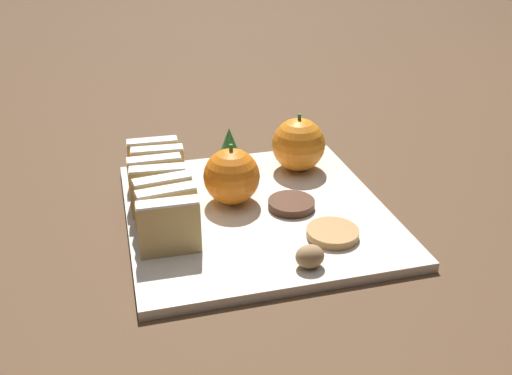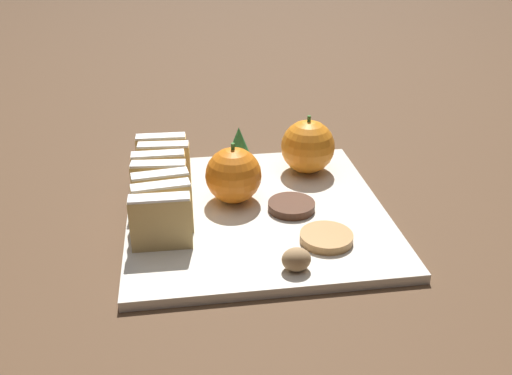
{
  "view_description": "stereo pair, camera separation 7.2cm",
  "coord_description": "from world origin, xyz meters",
  "px_view_note": "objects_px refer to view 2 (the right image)",
  "views": [
    {
      "loc": [
        -0.16,
        -0.62,
        0.37
      ],
      "look_at": [
        0.0,
        0.0,
        0.04
      ],
      "focal_mm": 40.0,
      "sensor_mm": 36.0,
      "label": 1
    },
    {
      "loc": [
        -0.09,
        -0.64,
        0.37
      ],
      "look_at": [
        0.0,
        0.0,
        0.04
      ],
      "focal_mm": 40.0,
      "sensor_mm": 36.0,
      "label": 2
    }
  ],
  "objects_px": {
    "orange_far": "(308,147)",
    "chocolate_cookie": "(291,206)",
    "orange_near": "(233,175)",
    "walnut": "(296,259)"
  },
  "relations": [
    {
      "from": "orange_near",
      "to": "walnut",
      "type": "relative_size",
      "value": 2.56
    },
    {
      "from": "orange_near",
      "to": "orange_far",
      "type": "xyz_separation_m",
      "value": [
        0.12,
        0.07,
        0.0
      ]
    },
    {
      "from": "orange_far",
      "to": "chocolate_cookie",
      "type": "height_order",
      "value": "orange_far"
    },
    {
      "from": "orange_far",
      "to": "chocolate_cookie",
      "type": "bearing_deg",
      "value": -112.39
    },
    {
      "from": "orange_near",
      "to": "walnut",
      "type": "xyz_separation_m",
      "value": [
        0.05,
        -0.17,
        -0.02
      ]
    },
    {
      "from": "orange_far",
      "to": "chocolate_cookie",
      "type": "relative_size",
      "value": 1.41
    },
    {
      "from": "orange_near",
      "to": "walnut",
      "type": "bearing_deg",
      "value": -73.6
    },
    {
      "from": "walnut",
      "to": "orange_near",
      "type": "bearing_deg",
      "value": 106.4
    },
    {
      "from": "orange_far",
      "to": "walnut",
      "type": "distance_m",
      "value": 0.25
    },
    {
      "from": "walnut",
      "to": "chocolate_cookie",
      "type": "bearing_deg",
      "value": 80.69
    }
  ]
}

